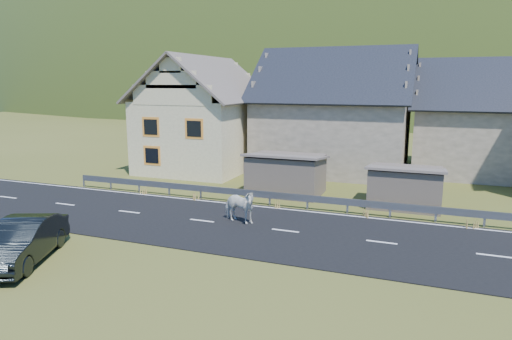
% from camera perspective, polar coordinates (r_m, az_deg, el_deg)
% --- Properties ---
extents(ground, '(160.00, 160.00, 0.00)m').
position_cam_1_polar(ground, '(19.72, 3.69, -7.69)').
color(ground, '#3F4516').
rests_on(ground, ground).
extents(road, '(60.00, 7.00, 0.04)m').
position_cam_1_polar(road, '(19.71, 3.69, -7.64)').
color(road, black).
rests_on(road, ground).
extents(lane_markings, '(60.00, 6.60, 0.01)m').
position_cam_1_polar(lane_markings, '(19.71, 3.69, -7.57)').
color(lane_markings, silver).
rests_on(lane_markings, road).
extents(guardrail, '(28.10, 0.09, 0.75)m').
position_cam_1_polar(guardrail, '(22.96, 6.45, -3.58)').
color(guardrail, '#93969B').
rests_on(guardrail, ground).
extents(shed_left, '(4.30, 3.30, 2.40)m').
position_cam_1_polar(shed_left, '(26.01, 3.79, -0.59)').
color(shed_left, '#66594C').
rests_on(shed_left, ground).
extents(shed_right, '(3.80, 2.90, 2.20)m').
position_cam_1_polar(shed_right, '(24.46, 18.13, -2.10)').
color(shed_right, '#66594C').
rests_on(shed_right, ground).
extents(house_cream, '(7.80, 9.80, 8.30)m').
position_cam_1_polar(house_cream, '(33.70, -6.51, 7.59)').
color(house_cream, beige).
rests_on(house_cream, ground).
extents(house_stone_a, '(10.80, 9.80, 8.90)m').
position_cam_1_polar(house_stone_a, '(33.54, 9.87, 7.95)').
color(house_stone_a, tan).
rests_on(house_stone_a, ground).
extents(house_stone_b, '(9.80, 8.80, 8.10)m').
position_cam_1_polar(house_stone_b, '(35.10, 26.84, 6.42)').
color(house_stone_b, tan).
rests_on(house_stone_b, ground).
extents(mountain, '(440.00, 280.00, 260.00)m').
position_cam_1_polar(mountain, '(199.60, 20.66, 2.69)').
color(mountain, '#1D3310').
rests_on(mountain, ground).
extents(conifer_patch, '(76.00, 50.00, 28.00)m').
position_cam_1_polar(conifer_patch, '(141.45, -4.43, 10.81)').
color(conifer_patch, black).
rests_on(conifer_patch, ground).
extents(horse, '(1.27, 1.99, 1.55)m').
position_cam_1_polar(horse, '(20.57, -2.15, -4.51)').
color(horse, silver).
rests_on(horse, road).
extents(car, '(3.24, 4.87, 1.52)m').
position_cam_1_polar(car, '(18.30, -27.19, -7.92)').
color(car, black).
rests_on(car, ground).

